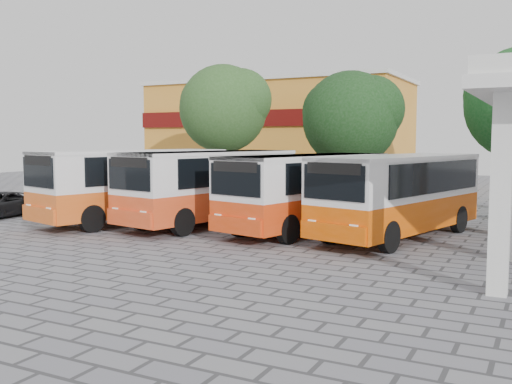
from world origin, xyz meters
The scene contains 9 objects.
ground centered at (0.00, 0.00, 0.00)m, with size 90.00×90.00×0.00m, color gray.
shophouse_block centered at (-11.00, 25.99, 4.16)m, with size 20.40×10.40×8.30m.
bus_far_left centered at (-7.41, 3.02, 1.83)m, with size 4.93×9.28×3.16m.
bus_centre_left centered at (-3.93, 3.84, 1.81)m, with size 4.36×9.09×3.13m.
bus_centre_right centered at (0.35, 4.11, 1.75)m, with size 4.43×8.84×3.03m.
bus_far_right centered at (3.95, 4.19, 1.76)m, with size 4.66×8.94×3.05m.
tree_left centered at (-9.05, 13.72, 5.69)m, with size 5.65×5.38×8.21m.
tree_middle centered at (-0.72, 12.94, 4.90)m, with size 5.38×5.12×7.29m.
parked_car centered at (-13.97, 1.31, 0.59)m, with size 1.94×4.22×1.17m, color black.
Camera 1 is at (8.82, -16.72, 3.63)m, focal length 40.00 mm.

